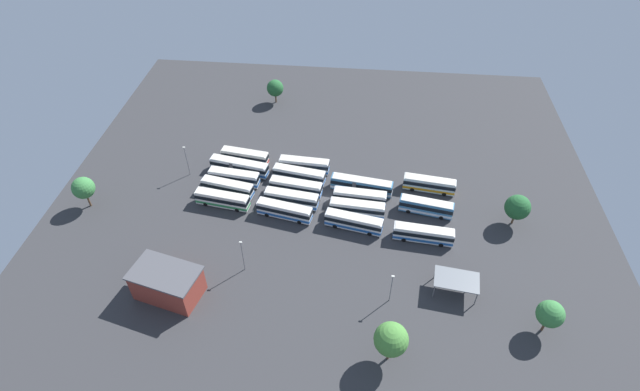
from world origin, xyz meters
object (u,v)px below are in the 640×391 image
bus_row2_slot1 (357,208)px  lamp_post_near_entrance (391,287)px  maintenance_shelter (457,280)px  tree_east_edge (550,314)px  lamp_post_mid_lot (243,255)px  tree_west_edge (275,88)px  bus_row0_slot4 (245,157)px  bus_row3_slot4 (429,184)px  bus_row1_slot1 (292,198)px  bus_row0_slot2 (234,177)px  bus_row1_slot3 (299,175)px  depot_building (168,283)px  bus_row0_slot0 (222,199)px  lamp_post_far_corner (187,160)px  bus_row2_slot3 (361,185)px  bus_row3_slot0 (423,234)px  bus_row3_slot2 (426,207)px  bus_row0_slot3 (239,166)px  bus_row1_slot0 (285,211)px  tree_south_edge (391,339)px  bus_row1_slot4 (304,165)px  bus_row2_slot0 (354,222)px  tree_north_edge (83,188)px  tree_northeast (518,207)px  bus_row0_slot1 (228,187)px  bus_row2_slot2 (360,197)px  bus_row1_slot2 (296,187)px

bus_row2_slot1 → lamp_post_near_entrance: size_ratio=1.66×
maintenance_shelter → tree_east_edge: bearing=-25.5°
lamp_post_mid_lot → tree_west_edge: bearing=93.7°
bus_row0_slot4 → bus_row3_slot4: 45.59m
bus_row1_slot1 → lamp_post_mid_lot: lamp_post_mid_lot is taller
bus_row0_slot2 → bus_row1_slot3: 15.49m
bus_row0_slot4 → depot_building: size_ratio=0.86×
bus_row0_slot0 → lamp_post_far_corner: 14.98m
bus_row2_slot3 → bus_row3_slot0: 19.69m
bus_row0_slot0 → bus_row1_slot1: 15.65m
bus_row0_slot4 → bus_row3_slot4: bearing=-7.7°
bus_row3_slot2 → bus_row0_slot3: bearing=167.5°
bus_row3_slot4 → lamp_post_far_corner: bearing=179.9°
bus_row3_slot4 → lamp_post_mid_lot: (-38.13, -27.63, 2.63)m
bus_row0_slot0 → bus_row1_slot0: bearing=-8.6°
maintenance_shelter → bus_row1_slot1: bearing=148.8°
bus_row2_slot3 → bus_row1_slot0: bearing=-148.4°
bus_row0_slot3 → tree_south_edge: bearing=-52.1°
bus_row1_slot4 → lamp_post_far_corner: (-27.78, -4.13, 2.71)m
bus_row0_slot0 → bus_row0_slot4: 16.02m
bus_row2_slot0 → lamp_post_mid_lot: 25.24m
bus_row1_slot1 → tree_north_edge: tree_north_edge is taller
bus_row0_slot3 → bus_row0_slot4: 3.98m
bus_row2_slot0 → bus_row3_slot2: bearing=21.8°
bus_row0_slot0 → bus_row2_slot1: same height
lamp_post_near_entrance → tree_northeast: 35.56m
bus_row0_slot1 → bus_row2_slot2: (30.74, -0.28, -0.00)m
lamp_post_far_corner → tree_south_edge: bearing=-42.7°
tree_south_edge → tree_west_edge: size_ratio=1.26×
bus_row1_slot2 → tree_north_edge: tree_north_edge is taller
bus_row3_slot0 → tree_north_edge: size_ratio=1.61×
bus_row1_slot1 → bus_row3_slot2: bearing=0.6°
tree_south_edge → bus_row1_slot4: bearing=112.7°
bus_row1_slot1 → lamp_post_far_corner: size_ratio=1.49×
bus_row0_slot1 → lamp_post_far_corner: 12.82m
bus_row1_slot4 → bus_row3_slot0: (27.73, -20.41, 0.00)m
maintenance_shelter → tree_east_edge: tree_east_edge is taller
bus_row1_slot0 → bus_row1_slot4: 16.49m
tree_north_edge → tree_northeast: (94.74, 3.78, -0.59)m
bus_row0_slot3 → bus_row3_slot2: (44.61, -9.86, -0.00)m
bus_row3_slot2 → tree_west_edge: tree_west_edge is taller
bus_row3_slot2 → tree_east_edge: bearing=-56.0°
bus_row0_slot3 → maintenance_shelter: size_ratio=1.64×
bus_row0_slot1 → depot_building: bearing=-98.4°
bus_row2_slot0 → bus_row3_slot2: 17.05m
bus_row0_slot1 → bus_row0_slot4: same height
bus_row0_slot2 → bus_row0_slot4: 8.10m
bus_row0_slot3 → bus_row2_slot1: same height
bus_row1_slot0 → lamp_post_mid_lot: (-5.73, -15.58, 2.63)m
tree_north_edge → lamp_post_near_entrance: bearing=-15.9°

